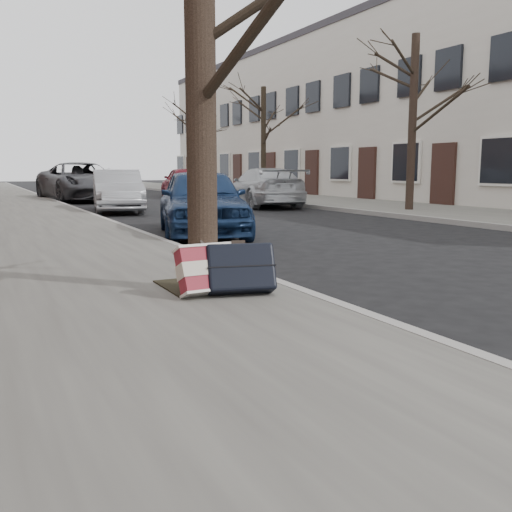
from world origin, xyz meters
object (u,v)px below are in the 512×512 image
suitcase_navy (240,268)px  car_near_front (202,201)px  suitcase_red (211,269)px  car_near_mid (117,191)px  street_tree (200,3)px

suitcase_navy → car_near_front: (1.79, 5.60, 0.29)m
suitcase_red → car_near_mid: size_ratio=0.16×
suitcase_navy → street_tree: bearing=142.8°
suitcase_red → car_near_front: car_near_front is taller
street_tree → car_near_front: street_tree is taller
suitcase_navy → car_near_front: 5.89m
car_near_front → car_near_mid: 6.72m
car_near_front → street_tree: bearing=-95.8°
street_tree → car_near_mid: street_tree is taller
suitcase_navy → car_near_mid: car_near_mid is taller
car_near_mid → street_tree: bearing=-89.8°
street_tree → car_near_front: bearing=68.9°
suitcase_red → suitcase_navy: 0.26m
street_tree → suitcase_red: (-0.00, -0.21, -2.36)m
suitcase_navy → car_near_front: size_ratio=0.16×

